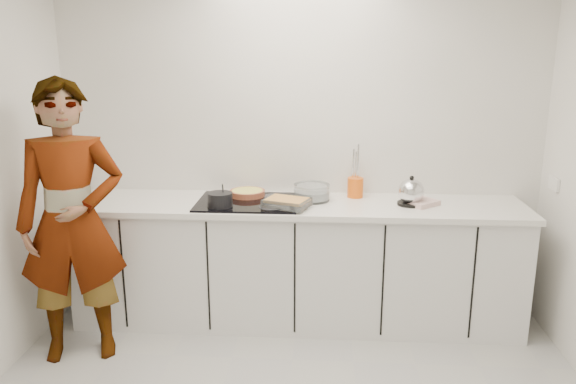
# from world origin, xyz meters

# --- Properties ---
(wall_back) EXTENTS (3.60, 0.00, 2.60)m
(wall_back) POSITION_xyz_m (0.00, 1.60, 1.30)
(wall_back) COLOR white
(wall_back) RESTS_ON ground
(base_cabinets) EXTENTS (3.20, 0.58, 0.87)m
(base_cabinets) POSITION_xyz_m (0.00, 1.28, 0.43)
(base_cabinets) COLOR silver
(base_cabinets) RESTS_ON floor
(countertop) EXTENTS (3.24, 0.64, 0.04)m
(countertop) POSITION_xyz_m (0.00, 1.28, 0.89)
(countertop) COLOR white
(countertop) RESTS_ON base_cabinets
(hob) EXTENTS (0.72, 0.54, 0.01)m
(hob) POSITION_xyz_m (-0.35, 1.26, 0.92)
(hob) COLOR black
(hob) RESTS_ON countertop
(tart_dish) EXTENTS (0.31, 0.31, 0.04)m
(tart_dish) POSITION_xyz_m (-0.37, 1.41, 0.95)
(tart_dish) COLOR #9E4F33
(tart_dish) RESTS_ON hob
(saucepan) EXTENTS (0.21, 0.21, 0.17)m
(saucepan) POSITION_xyz_m (-0.52, 1.11, 0.97)
(saucepan) COLOR black
(saucepan) RESTS_ON hob
(baking_dish) EXTENTS (0.35, 0.31, 0.06)m
(baking_dish) POSITION_xyz_m (-0.06, 1.13, 0.96)
(baking_dish) COLOR silver
(baking_dish) RESTS_ON hob
(mixing_bowl) EXTENTS (0.30, 0.30, 0.12)m
(mixing_bowl) POSITION_xyz_m (0.10, 1.36, 0.97)
(mixing_bowl) COLOR silver
(mixing_bowl) RESTS_ON countertop
(tea_towel) EXTENTS (0.26, 0.25, 0.03)m
(tea_towel) POSITION_xyz_m (0.89, 1.28, 0.93)
(tea_towel) COLOR white
(tea_towel) RESTS_ON countertop
(kettle) EXTENTS (0.24, 0.24, 0.21)m
(kettle) POSITION_xyz_m (0.80, 1.28, 1.00)
(kettle) COLOR black
(kettle) RESTS_ON countertop
(utensil_crock) EXTENTS (0.15, 0.15, 0.15)m
(utensil_crock) POSITION_xyz_m (0.42, 1.48, 0.98)
(utensil_crock) COLOR orange
(utensil_crock) RESTS_ON countertop
(cook) EXTENTS (0.76, 0.61, 1.82)m
(cook) POSITION_xyz_m (-1.40, 0.72, 0.91)
(cook) COLOR silver
(cook) RESTS_ON floor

